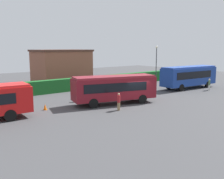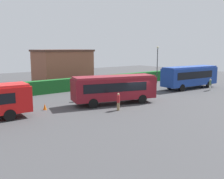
{
  "view_description": "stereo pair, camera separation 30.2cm",
  "coord_description": "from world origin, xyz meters",
  "px_view_note": "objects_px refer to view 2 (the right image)",
  "views": [
    {
      "loc": [
        -19.63,
        -20.12,
        6.08
      ],
      "look_at": [
        -1.37,
        2.37,
        1.4
      ],
      "focal_mm": 42.13,
      "sensor_mm": 36.0,
      "label": 1
    },
    {
      "loc": [
        -19.39,
        -20.31,
        6.08
      ],
      "look_at": [
        -1.37,
        2.37,
        1.4
      ],
      "focal_mm": 42.13,
      "sensor_mm": 36.0,
      "label": 2
    }
  ],
  "objects_px": {
    "person_center": "(118,101)",
    "bus_maroon": "(114,88)",
    "traffic_cone": "(45,107)",
    "person_left": "(82,92)",
    "lamppost": "(157,61)",
    "person_right": "(210,84)",
    "bus_blue": "(190,76)"
  },
  "relations": [
    {
      "from": "bus_maroon",
      "to": "person_center",
      "type": "xyz_separation_m",
      "value": [
        -1.61,
        -2.6,
        -0.86
      ]
    },
    {
      "from": "person_center",
      "to": "person_left",
      "type": "bearing_deg",
      "value": 139.77
    },
    {
      "from": "lamppost",
      "to": "person_right",
      "type": "bearing_deg",
      "value": -89.19
    },
    {
      "from": "traffic_cone",
      "to": "lamppost",
      "type": "height_order",
      "value": "lamppost"
    },
    {
      "from": "bus_maroon",
      "to": "bus_blue",
      "type": "distance_m",
      "value": 15.54
    },
    {
      "from": "bus_blue",
      "to": "person_center",
      "type": "bearing_deg",
      "value": -162.51
    },
    {
      "from": "person_center",
      "to": "bus_maroon",
      "type": "bearing_deg",
      "value": 104.58
    },
    {
      "from": "bus_maroon",
      "to": "traffic_cone",
      "type": "xyz_separation_m",
      "value": [
        -7.12,
        2.04,
        -1.47
      ]
    },
    {
      "from": "person_center",
      "to": "traffic_cone",
      "type": "distance_m",
      "value": 7.23
    },
    {
      "from": "traffic_cone",
      "to": "person_center",
      "type": "bearing_deg",
      "value": -40.05
    },
    {
      "from": "person_right",
      "to": "lamppost",
      "type": "height_order",
      "value": "lamppost"
    },
    {
      "from": "person_left",
      "to": "lamppost",
      "type": "bearing_deg",
      "value": 150.18
    },
    {
      "from": "traffic_cone",
      "to": "person_right",
      "type": "bearing_deg",
      "value": -8.85
    },
    {
      "from": "lamppost",
      "to": "traffic_cone",
      "type": "bearing_deg",
      "value": -164.87
    },
    {
      "from": "person_right",
      "to": "bus_blue",
      "type": "bearing_deg",
      "value": -16.98
    },
    {
      "from": "person_right",
      "to": "traffic_cone",
      "type": "bearing_deg",
      "value": 50.44
    },
    {
      "from": "bus_blue",
      "to": "lamppost",
      "type": "xyz_separation_m",
      "value": [
        0.58,
        6.96,
        1.95
      ]
    },
    {
      "from": "person_center",
      "to": "person_right",
      "type": "relative_size",
      "value": 1.02
    },
    {
      "from": "person_left",
      "to": "person_right",
      "type": "xyz_separation_m",
      "value": [
        18.16,
        -5.01,
        -0.11
      ]
    },
    {
      "from": "lamppost",
      "to": "person_center",
      "type": "bearing_deg",
      "value": -148.32
    },
    {
      "from": "bus_blue",
      "to": "person_right",
      "type": "height_order",
      "value": "bus_blue"
    },
    {
      "from": "person_center",
      "to": "bus_blue",
      "type": "bearing_deg",
      "value": 59.29
    },
    {
      "from": "person_left",
      "to": "person_right",
      "type": "distance_m",
      "value": 18.84
    },
    {
      "from": "person_left",
      "to": "lamppost",
      "type": "relative_size",
      "value": 0.3
    },
    {
      "from": "bus_blue",
      "to": "person_left",
      "type": "height_order",
      "value": "bus_blue"
    },
    {
      "from": "traffic_cone",
      "to": "bus_maroon",
      "type": "bearing_deg",
      "value": -15.95
    },
    {
      "from": "bus_maroon",
      "to": "lamppost",
      "type": "distance_m",
      "value": 18.19
    },
    {
      "from": "person_right",
      "to": "person_center",
      "type": "bearing_deg",
      "value": 62.52
    },
    {
      "from": "bus_blue",
      "to": "bus_maroon",
      "type": "bearing_deg",
      "value": -170.55
    },
    {
      "from": "person_right",
      "to": "lamppost",
      "type": "relative_size",
      "value": 0.27
    },
    {
      "from": "person_center",
      "to": "traffic_cone",
      "type": "xyz_separation_m",
      "value": [
        -5.51,
        4.64,
        -0.6
      ]
    },
    {
      "from": "person_left",
      "to": "person_center",
      "type": "distance_m",
      "value": 6.03
    }
  ]
}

